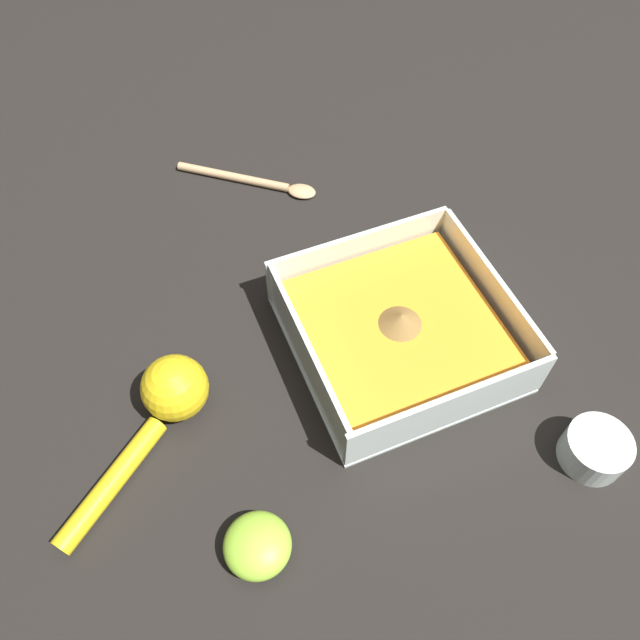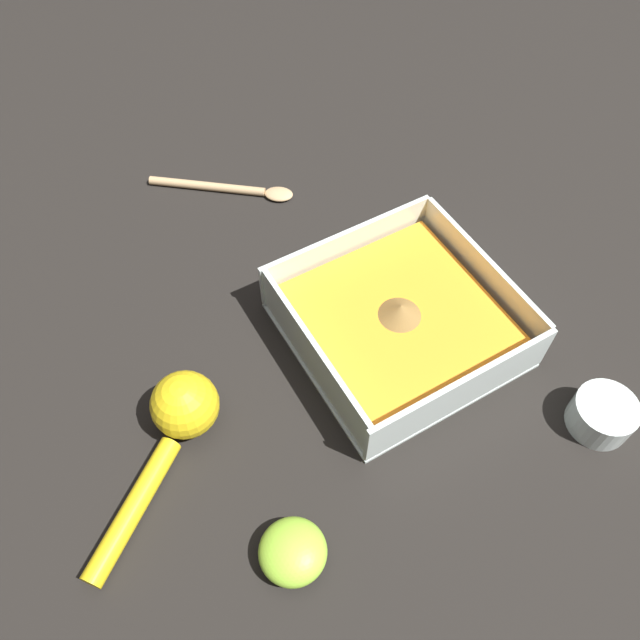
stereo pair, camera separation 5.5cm
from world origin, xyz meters
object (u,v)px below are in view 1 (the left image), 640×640
Objects in this scene: square_dish at (400,332)px; lemon_half at (257,545)px; spice_bowl at (594,450)px; wooden_spoon at (255,181)px; lemon_squeezer at (165,403)px.

square_dish is 3.63× the size of lemon_half.
spice_bowl is (0.12, -0.20, -0.01)m from square_dish.
square_dish is at bearing 35.16° from lemon_half.
wooden_spoon is (0.16, 0.48, -0.01)m from lemon_half.
square_dish is 0.28m from lemon_half.
square_dish is 0.33m from wooden_spoon.
lemon_squeezer reaches higher than lemon_half.
spice_bowl is 0.56m from wooden_spoon.
lemon_half reaches higher than wooden_spoon.
wooden_spoon is at bearing 71.49° from lemon_half.
lemon_half is at bearing -144.84° from square_dish.
lemon_squeezer is (-0.40, 0.21, 0.01)m from spice_bowl.
lemon_squeezer reaches higher than wooden_spoon.
lemon_half is 0.38× the size of wooden_spoon.
lemon_squeezer is (-0.27, 0.01, 0.01)m from square_dish.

